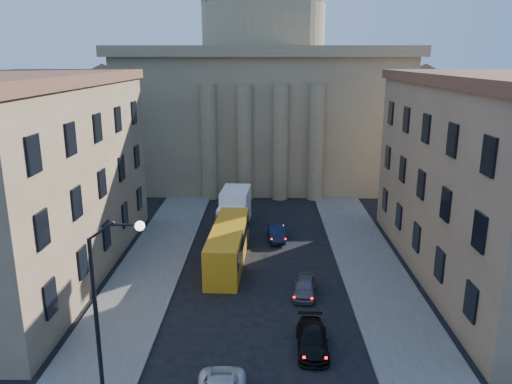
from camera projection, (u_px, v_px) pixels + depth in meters
The scene contains 11 objects.
sidewalk_left at pixel (135, 297), 33.77m from camera, with size 5.00×60.00×0.15m, color #595651.
sidewalk_right at pixel (386, 299), 33.48m from camera, with size 5.00×60.00×0.15m, color #595651.
church at pixel (263, 87), 66.72m from camera, with size 68.02×28.76×36.60m.
building_left at pixel (25, 177), 35.86m from camera, with size 11.60×26.60×14.70m.
building_right at pixel (501, 179), 35.28m from camera, with size 11.60×26.60×14.70m.
street_lamp at pixel (106, 295), 22.73m from camera, with size 2.62×0.44×8.83m.
car_right_mid at pixel (312, 339), 27.68m from camera, with size 1.72×4.23×1.23m, color black.
car_right_far at pixel (305, 287), 34.02m from camera, with size 1.47×3.65×1.24m, color #515156.
car_right_distant at pixel (277, 233), 44.38m from camera, with size 1.36×3.91×1.29m, color black.
city_bus at pixel (228, 244), 39.08m from camera, with size 2.91×10.72×2.99m.
box_truck at pixel (234, 210), 47.47m from camera, with size 2.98×6.58×3.52m.
Camera 1 is at (0.26, -12.60, 15.73)m, focal length 35.00 mm.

